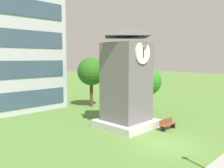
{
  "coord_description": "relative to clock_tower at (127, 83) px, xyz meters",
  "views": [
    {
      "loc": [
        -14.1,
        -8.69,
        5.99
      ],
      "look_at": [
        0.76,
        5.83,
        3.73
      ],
      "focal_mm": 38.63,
      "sensor_mm": 36.0,
      "label": 1
    }
  ],
  "objects": [
    {
      "name": "ground_plane",
      "position": [
        -1.52,
        -4.83,
        -3.82
      ],
      "size": [
        160.0,
        160.0,
        0.0
      ],
      "primitive_type": "plane",
      "color": "#567F38"
    },
    {
      "name": "clock_tower",
      "position": [
        0.0,
        0.0,
        0.0
      ],
      "size": [
        4.45,
        4.45,
        8.67
      ],
      "color": "slate",
      "rests_on": "ground"
    },
    {
      "name": "park_bench",
      "position": [
        1.72,
        -3.07,
        -3.35
      ],
      "size": [
        1.82,
        0.56,
        0.88
      ],
      "color": "brown",
      "rests_on": "ground"
    },
    {
      "name": "tree_by_building",
      "position": [
        3.62,
        8.84,
        0.48
      ],
      "size": [
        3.4,
        3.4,
        6.03
      ],
      "color": "#513823",
      "rests_on": "ground"
    },
    {
      "name": "tree_streetside",
      "position": [
        6.07,
        2.16,
        -0.46
      ],
      "size": [
        3.02,
        3.02,
        4.9
      ],
      "color": "#513823",
      "rests_on": "ground"
    }
  ]
}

